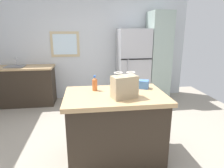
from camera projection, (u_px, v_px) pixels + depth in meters
ground at (101, 154)px, 2.77m from camera, size 6.15×6.15×0.00m
back_wall at (91, 46)px, 4.87m from camera, size 4.80×0.13×2.63m
kitchen_island at (115, 126)px, 2.59m from camera, size 1.27×0.85×0.91m
refrigerator at (133, 66)px, 4.72m from camera, size 0.72×0.71×1.73m
tall_cabinet at (158, 57)px, 4.75m from camera, size 0.48×0.64×2.12m
sink_counter at (26, 85)px, 4.54m from camera, size 1.29×0.62×1.08m
shopping_bag at (124, 87)px, 2.30m from camera, size 0.33×0.24×0.31m
small_box at (143, 84)px, 2.71m from camera, size 0.18×0.17×0.11m
bottle at (95, 84)px, 2.60m from camera, size 0.07×0.07×0.20m
ear_defenders at (126, 88)px, 2.65m from camera, size 0.20×0.16×0.06m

